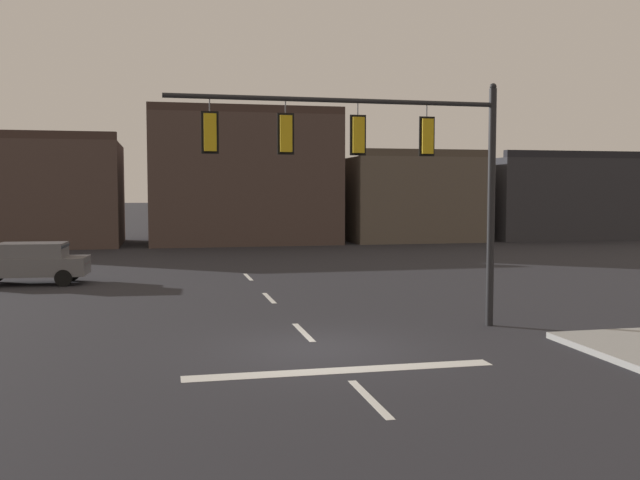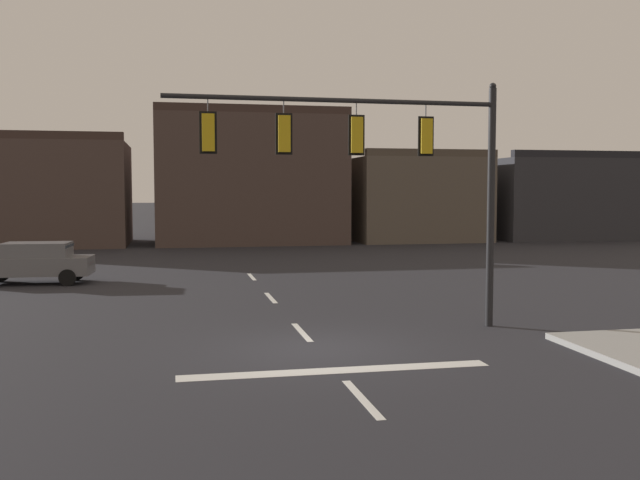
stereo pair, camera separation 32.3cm
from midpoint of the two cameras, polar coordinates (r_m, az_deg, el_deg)
The scene contains 6 objects.
ground_plane at distance 16.59m, azimuth 0.34°, elevation -8.70°, with size 400.00×400.00×0.00m, color #232328.
stop_bar_paint at distance 14.69m, azimuth 1.97°, elevation -10.36°, with size 6.40×0.50×0.01m, color silver.
lane_centreline at distance 18.51m, azimuth -0.96°, elevation -7.35°, with size 0.16×26.40×0.01m.
signal_mast_near_side at distance 18.45m, azimuth 5.36°, elevation 6.88°, with size 8.64×0.42×6.46m.
car_lot_nearside at distance 29.96m, azimuth -21.55°, elevation -1.63°, with size 4.54×2.14×1.61m.
building_row at distance 52.24m, azimuth 0.29°, elevation 3.88°, with size 51.95×12.32×9.12m.
Camera 2 is at (-3.19, -15.87, 3.64)m, focal length 40.12 mm.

